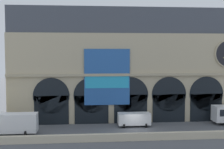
# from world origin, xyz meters

# --- Properties ---
(ground_plane) EXTENTS (200.00, 200.00, 0.00)m
(ground_plane) POSITION_xyz_m (0.00, 0.00, 0.00)
(ground_plane) COLOR #54565B
(quay_parapet_wall) EXTENTS (90.00, 0.70, 1.01)m
(quay_parapet_wall) POSITION_xyz_m (0.00, -5.18, 0.51)
(quay_parapet_wall) COLOR beige
(quay_parapet_wall) RESTS_ON ground
(station_building) EXTENTS (40.96, 4.42, 19.63)m
(station_building) POSITION_xyz_m (0.03, 7.01, 9.43)
(station_building) COLOR #BCAD8C
(station_building) RESTS_ON ground
(box_truck_west) EXTENTS (7.50, 2.91, 3.12)m
(box_truck_west) POSITION_xyz_m (-18.31, -0.80, 1.70)
(box_truck_west) COLOR black
(box_truck_west) RESTS_ON ground
(van_center) EXTENTS (5.20, 2.48, 2.20)m
(van_center) POSITION_xyz_m (0.19, 2.47, 1.25)
(van_center) COLOR white
(van_center) RESTS_ON ground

